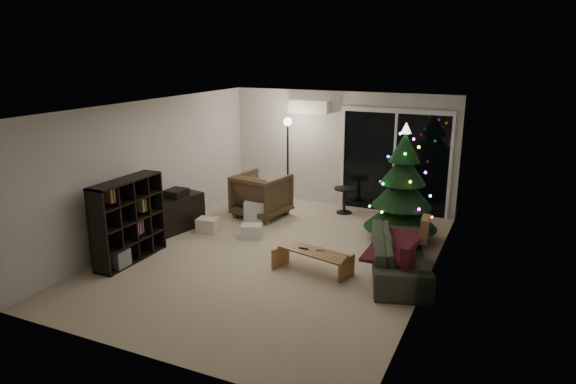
% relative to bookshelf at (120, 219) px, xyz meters
% --- Properties ---
extents(room, '(6.50, 7.51, 2.60)m').
position_rel_bookshelf_xyz_m(room, '(2.71, 2.63, 0.33)').
color(room, beige).
rests_on(room, ground).
extents(bookshelf, '(0.83, 1.40, 1.37)m').
position_rel_bookshelf_xyz_m(bookshelf, '(0.00, 0.00, 0.00)').
color(bookshelf, black).
rests_on(bookshelf, floor).
extents(media_cabinet, '(0.62, 1.13, 0.67)m').
position_rel_bookshelf_xyz_m(media_cabinet, '(0.00, 1.50, -0.35)').
color(media_cabinet, black).
rests_on(media_cabinet, floor).
extents(stereo, '(0.34, 0.40, 0.14)m').
position_rel_bookshelf_xyz_m(stereo, '(0.00, 1.50, 0.06)').
color(stereo, black).
rests_on(stereo, media_cabinet).
extents(armchair, '(1.11, 1.13, 0.91)m').
position_rel_bookshelf_xyz_m(armchair, '(1.06, 2.93, -0.23)').
color(armchair, brown).
rests_on(armchair, floor).
extents(ottoman, '(0.62, 0.62, 0.43)m').
position_rel_bookshelf_xyz_m(ottoman, '(1.13, 2.62, -0.47)').
color(ottoman, silver).
rests_on(ottoman, floor).
extents(cardboard_box_a, '(0.42, 0.34, 0.28)m').
position_rel_bookshelf_xyz_m(cardboard_box_a, '(0.59, 1.64, -0.55)').
color(cardboard_box_a, white).
rests_on(cardboard_box_a, floor).
extents(cardboard_box_b, '(0.45, 0.40, 0.26)m').
position_rel_bookshelf_xyz_m(cardboard_box_b, '(1.49, 1.71, -0.55)').
color(cardboard_box_b, white).
rests_on(cardboard_box_b, floor).
extents(side_table, '(0.53, 0.53, 0.55)m').
position_rel_bookshelf_xyz_m(side_table, '(2.55, 3.85, -0.41)').
color(side_table, black).
rests_on(side_table, floor).
extents(floor_lamp, '(0.31, 0.31, 1.92)m').
position_rel_bookshelf_xyz_m(floor_lamp, '(1.31, 3.68, 0.28)').
color(floor_lamp, black).
rests_on(floor_lamp, floor).
extents(sofa, '(1.38, 2.24, 0.61)m').
position_rel_bookshelf_xyz_m(sofa, '(4.30, 1.30, -0.38)').
color(sofa, '#434E39').
rests_on(sofa, floor).
extents(sofa_throw, '(0.65, 1.51, 0.05)m').
position_rel_bookshelf_xyz_m(sofa_throw, '(4.20, 1.30, -0.24)').
color(sofa_throw, '#48121A').
rests_on(sofa_throw, sofa).
extents(cushion_a, '(0.15, 0.41, 0.40)m').
position_rel_bookshelf_xyz_m(cushion_a, '(4.55, 1.95, -0.13)').
color(cushion_a, brown).
rests_on(cushion_a, sofa).
extents(cushion_b, '(0.15, 0.41, 0.40)m').
position_rel_bookshelf_xyz_m(cushion_b, '(4.55, 0.65, -0.13)').
color(cushion_b, '#48121A').
rests_on(cushion_b, sofa).
extents(coffee_table, '(1.23, 0.68, 0.37)m').
position_rel_bookshelf_xyz_m(coffee_table, '(3.07, 0.78, -0.50)').
color(coffee_table, '#A66C36').
rests_on(coffee_table, floor).
extents(remote_a, '(0.15, 0.04, 0.02)m').
position_rel_bookshelf_xyz_m(remote_a, '(2.92, 0.78, -0.31)').
color(remote_a, black).
rests_on(remote_a, coffee_table).
extents(remote_b, '(0.14, 0.08, 0.02)m').
position_rel_bookshelf_xyz_m(remote_b, '(3.17, 0.83, -0.31)').
color(remote_b, slate).
rests_on(remote_b, coffee_table).
extents(christmas_tree, '(1.75, 1.75, 2.13)m').
position_rel_bookshelf_xyz_m(christmas_tree, '(3.98, 2.77, 0.38)').
color(christmas_tree, '#16371A').
rests_on(christmas_tree, floor).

